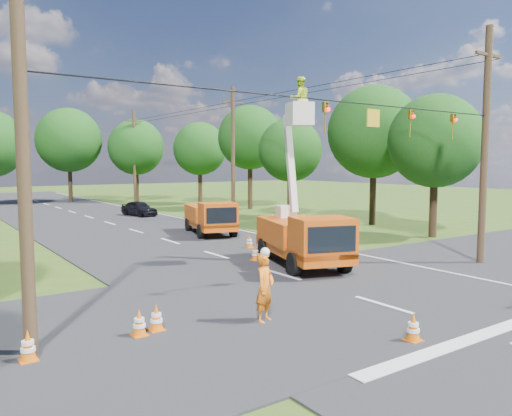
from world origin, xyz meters
TOP-DOWN VIEW (x-y plane):
  - ground at (0.00, 20.00)m, footprint 140.00×140.00m
  - road_main at (0.00, 20.00)m, footprint 12.00×100.00m
  - road_cross at (0.00, 2.00)m, footprint 56.00×10.00m
  - stop_bar at (0.00, -3.20)m, footprint 9.00×0.45m
  - edge_line at (5.60, 20.00)m, footprint 0.12×90.00m
  - bucket_truck at (1.85, 5.98)m, footprint 3.97×6.39m
  - second_truck at (3.24, 16.20)m, footprint 3.41×5.83m
  - ground_worker at (-3.81, 0.84)m, footprint 0.82×0.72m
  - distant_car at (3.70, 28.79)m, footprint 2.15×3.88m
  - traffic_cone_0 at (-1.76, -2.44)m, footprint 0.38×0.38m
  - traffic_cone_2 at (0.80, 7.94)m, footprint 0.38×0.38m
  - traffic_cone_3 at (2.39, 10.77)m, footprint 0.38×0.38m
  - traffic_cone_4 at (-6.55, 1.79)m, footprint 0.38×0.38m
  - traffic_cone_5 at (-7.06, 1.66)m, footprint 0.38×0.38m
  - traffic_cone_6 at (-9.64, 1.53)m, footprint 0.38×0.38m
  - traffic_cone_7 at (3.44, 17.10)m, footprint 0.38×0.38m
  - pole_right_near at (8.50, 2.00)m, footprint 1.80×0.30m
  - pole_right_mid at (8.50, 22.00)m, footprint 1.80×0.30m
  - pole_right_far at (8.50, 42.00)m, footprint 1.80×0.30m
  - pole_left at (-9.50, 2.00)m, footprint 0.30×0.30m
  - signal_span at (2.23, 1.99)m, footprint 18.00×0.29m
  - tree_right_a at (13.50, 8.00)m, footprint 5.40×5.40m
  - tree_right_b at (15.00, 14.00)m, footprint 6.40×6.40m
  - tree_right_c at (13.20, 21.00)m, footprint 5.00×5.00m
  - tree_right_d at (14.80, 29.00)m, footprint 6.00×6.00m
  - tree_right_e at (13.80, 37.00)m, footprint 5.60×5.60m
  - tree_far_b at (3.00, 47.00)m, footprint 7.00×7.00m
  - tree_far_c at (9.50, 44.00)m, footprint 6.20×6.20m

SIDE VIEW (x-z plane):
  - ground at x=0.00m, z-range 0.00..0.00m
  - road_main at x=0.00m, z-range -0.03..0.03m
  - road_cross at x=0.00m, z-range -0.04..0.04m
  - stop_bar at x=0.00m, z-range -0.01..0.01m
  - edge_line at x=5.60m, z-range -0.01..0.01m
  - traffic_cone_0 at x=-1.76m, z-range 0.00..0.71m
  - traffic_cone_2 at x=0.80m, z-range 0.00..0.71m
  - traffic_cone_3 at x=2.39m, z-range 0.00..0.71m
  - traffic_cone_4 at x=-6.55m, z-range 0.00..0.71m
  - traffic_cone_5 at x=-7.06m, z-range 0.00..0.71m
  - traffic_cone_6 at x=-9.64m, z-range 0.00..0.71m
  - traffic_cone_7 at x=3.44m, z-range 0.00..0.71m
  - distant_car at x=3.70m, z-range 0.00..1.25m
  - ground_worker at x=-3.81m, z-range 0.00..1.90m
  - second_truck at x=3.24m, z-range 0.04..2.10m
  - bucket_truck at x=1.85m, z-range -2.24..5.66m
  - pole_left at x=-9.50m, z-range 0.00..9.00m
  - pole_right_near at x=8.50m, z-range 0.11..10.11m
  - pole_right_mid at x=8.50m, z-range 0.11..10.11m
  - pole_right_far at x=8.50m, z-range 0.11..10.11m
  - tree_right_c at x=13.20m, z-range 1.40..9.23m
  - tree_right_a at x=13.50m, z-range 1.42..9.70m
  - tree_right_e at x=13.80m, z-range 1.50..10.12m
  - signal_span at x=2.23m, z-range 5.34..6.41m
  - tree_far_c at x=9.50m, z-range 1.47..10.65m
  - tree_right_b at x=15.00m, z-range 1.61..11.26m
  - tree_right_d at x=14.80m, z-range 1.83..11.53m
  - tree_far_b at x=3.00m, z-range 1.65..11.97m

